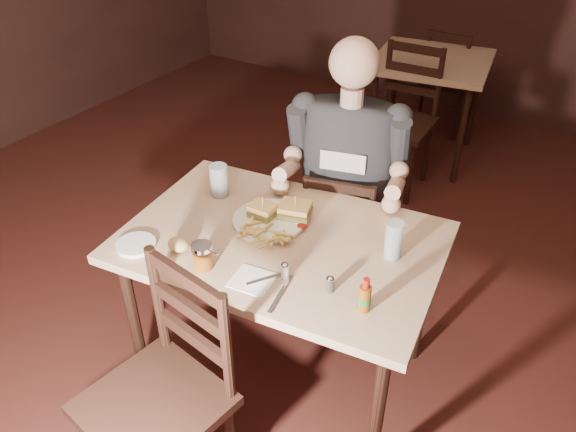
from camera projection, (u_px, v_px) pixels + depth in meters
The scene contains 24 objects.
room_shell at pixel (228, 94), 1.85m from camera, with size 7.00×7.00×7.00m.
main_table at pixel (282, 253), 2.29m from camera, with size 1.35×0.98×0.77m.
bg_table at pixel (431, 71), 4.05m from camera, with size 0.91×0.91×0.77m.
chair_far at pixel (343, 234), 2.87m from camera, with size 0.38×0.42×0.82m, color black, non-canonical shape.
chair_near at pixel (154, 405), 1.94m from camera, with size 0.44×0.48×0.96m, color black, non-canonical shape.
bg_chair_far at pixel (450, 80), 4.58m from camera, with size 0.40×0.43×0.86m, color black, non-canonical shape.
bg_chair_near at pixel (398, 124), 3.78m from camera, with size 0.45×0.49×0.97m, color black, non-canonical shape.
diner at pixel (347, 150), 2.54m from camera, with size 0.58×0.45×1.00m, color #2A282C, non-canonical shape.
dinner_plate at pixel (269, 221), 2.33m from camera, with size 0.30×0.30×0.02m, color white.
sandwich_left at pixel (263, 208), 2.31m from camera, with size 0.10×0.09×0.09m, color tan, non-canonical shape.
sandwich_right at pixel (295, 206), 2.31m from camera, with size 0.13×0.10×0.10m, color tan, non-canonical shape.
fries_pile at pixel (263, 234), 2.21m from camera, with size 0.24×0.17×0.04m, color #D9B951, non-canonical shape.
ketchup_dollop at pixel (302, 226), 2.28m from camera, with size 0.04×0.04×0.01m, color maroon.
glass_left at pixel (219, 180), 2.47m from camera, with size 0.08×0.08×0.15m, color silver.
glass_right at pixel (394, 240), 2.11m from camera, with size 0.07×0.07×0.16m, color silver.
hot_sauce at pixel (365, 295), 1.88m from camera, with size 0.04×0.04×0.14m, color brown, non-canonical shape.
salt_shaker at pixel (285, 270), 2.04m from camera, with size 0.03×0.03×0.06m, color white, non-canonical shape.
pepper_shaker at pixel (330, 284), 1.98m from camera, with size 0.03×0.03×0.06m, color #38332D, non-canonical shape.
syrup_dispenser at pixel (202, 256), 2.07m from camera, with size 0.08×0.08×0.10m, color brown, non-canonical shape.
napkin at pixel (252, 280), 2.04m from camera, with size 0.15×0.14×0.00m, color white.
knife at pixel (280, 294), 1.97m from camera, with size 0.01×0.21×0.00m, color silver.
fork at pixel (267, 278), 2.04m from camera, with size 0.01×0.16×0.01m, color silver.
side_plate at pixel (136, 245), 2.20m from camera, with size 0.15×0.15×0.01m, color white.
bread_roll at pixel (178, 244), 2.15m from camera, with size 0.09×0.07×0.05m, color tan.
Camera 1 is at (1.10, -1.38, 2.12)m, focal length 35.00 mm.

